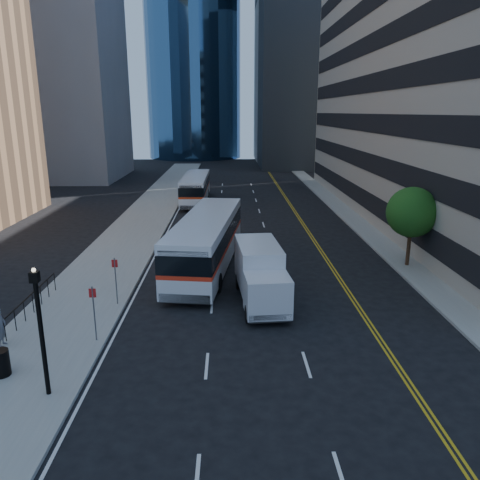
{
  "coord_description": "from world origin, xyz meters",
  "views": [
    {
      "loc": [
        -2.56,
        -20.67,
        9.79
      ],
      "look_at": [
        -1.97,
        4.71,
        2.8
      ],
      "focal_mm": 35.0,
      "sensor_mm": 36.0,
      "label": 1
    }
  ],
  "objects": [
    {
      "name": "sidewalk_east",
      "position": [
        9.0,
        25.0,
        0.07
      ],
      "size": [
        2.0,
        90.0,
        0.15
      ],
      "primitive_type": "cube",
      "color": "gray",
      "rests_on": "ground"
    },
    {
      "name": "pedestrian",
      "position": [
        -12.26,
        -2.4,
        1.01
      ],
      "size": [
        0.48,
        0.67,
        1.73
      ],
      "primitive_type": "imported",
      "rotation": [
        0.0,
        0.0,
        1.68
      ],
      "color": "#5B5C63",
      "rests_on": "sidewalk_west"
    },
    {
      "name": "bus_front",
      "position": [
        -4.0,
        7.99,
        1.87
      ],
      "size": [
        4.6,
        13.51,
        3.42
      ],
      "rotation": [
        0.0,
        0.0,
        -0.13
      ],
      "color": "silver",
      "rests_on": "ground"
    },
    {
      "name": "lamp_post",
      "position": [
        -9.0,
        -6.0,
        2.72
      ],
      "size": [
        0.28,
        0.28,
        4.56
      ],
      "color": "black",
      "rests_on": "sidewalk_west"
    },
    {
      "name": "box_truck",
      "position": [
        -0.94,
        2.46,
        1.58
      ],
      "size": [
        2.66,
        6.41,
        2.99
      ],
      "rotation": [
        0.0,
        0.0,
        0.08
      ],
      "color": "silver",
      "rests_on": "ground"
    },
    {
      "name": "trash_can",
      "position": [
        -11.22,
        -4.74,
        0.66
      ],
      "size": [
        0.86,
        0.86,
        1.01
      ],
      "primitive_type": "cylinder",
      "rotation": [
        0.0,
        0.0,
        0.33
      ],
      "color": "black",
      "rests_on": "sidewalk_west"
    },
    {
      "name": "sidewalk_west",
      "position": [
        -10.5,
        25.0,
        0.07
      ],
      "size": [
        5.0,
        90.0,
        0.15
      ],
      "primitive_type": "cube",
      "color": "gray",
      "rests_on": "ground"
    },
    {
      "name": "street_tree",
      "position": [
        9.0,
        8.0,
        3.64
      ],
      "size": [
        3.2,
        3.2,
        5.1
      ],
      "color": "#332114",
      "rests_on": "sidewalk_east"
    },
    {
      "name": "midrise_west",
      "position": [
        -28.0,
        52.0,
        17.5
      ],
      "size": [
        18.0,
        18.0,
        35.0
      ],
      "primitive_type": "cube",
      "color": "gray",
      "rests_on": "ground"
    },
    {
      "name": "ground",
      "position": [
        0.0,
        0.0,
        0.0
      ],
      "size": [
        160.0,
        160.0,
        0.0
      ],
      "primitive_type": "plane",
      "color": "black",
      "rests_on": "ground"
    },
    {
      "name": "bus_rear",
      "position": [
        -6.29,
        31.0,
        1.63
      ],
      "size": [
        2.66,
        11.63,
        2.99
      ],
      "rotation": [
        0.0,
        0.0,
        -0.01
      ],
      "color": "white",
      "rests_on": "ground"
    }
  ]
}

